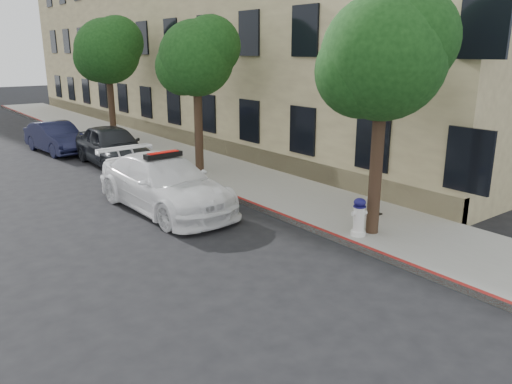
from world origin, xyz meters
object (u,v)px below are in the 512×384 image
at_px(police_car, 165,183).
at_px(parked_car_mid, 112,145).
at_px(fire_hydrant, 359,217).
at_px(traffic_cone, 373,202).
at_px(parked_car_far, 56,137).

relative_size(police_car, parked_car_mid, 1.16).
distance_m(police_car, fire_hydrant, 5.63).
xyz_separation_m(fire_hydrant, traffic_cone, (1.52, 0.82, -0.10)).
bearing_deg(fire_hydrant, police_car, 133.98).
height_order(parked_car_mid, parked_car_far, parked_car_mid).
bearing_deg(fire_hydrant, parked_car_mid, 114.98).
xyz_separation_m(police_car, parked_car_mid, (1.05, 6.43, 0.02)).
relative_size(parked_car_mid, traffic_cone, 6.49).
height_order(police_car, traffic_cone, police_car).
relative_size(fire_hydrant, traffic_cone, 1.30).
relative_size(parked_car_mid, fire_hydrant, 4.98).
bearing_deg(police_car, parked_car_mid, 78.12).
bearing_deg(parked_car_far, parked_car_mid, -82.17).
xyz_separation_m(parked_car_mid, fire_hydrant, (1.42, -11.48, -0.18)).
height_order(fire_hydrant, traffic_cone, fire_hydrant).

